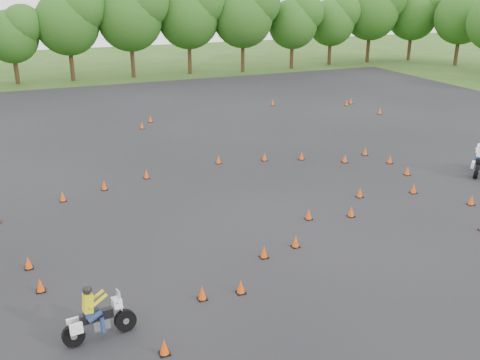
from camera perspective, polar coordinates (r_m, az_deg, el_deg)
The scene contains 6 objects.
ground at distance 21.24m, azimuth 4.14°, elevation -6.53°, with size 140.00×140.00×0.00m, color #2D5119.
asphalt_pad at distance 26.25m, azimuth -1.66°, elevation -1.03°, with size 62.00×62.00×0.00m, color black.
treeline at distance 54.13m, azimuth -8.15°, elevation 15.00°, with size 86.91×32.41×10.52m.
traffic_cones at distance 25.75m, azimuth -1.55°, elevation -0.93°, with size 36.14×32.69×0.45m.
rider_yellow at distance 15.99m, azimuth -14.81°, elevation -13.68°, with size 2.12×0.65×1.64m, color gold, non-canonical shape.
rider_white at distance 30.88m, azimuth 24.13°, elevation 2.30°, with size 2.42×0.74×1.87m, color white, non-canonical shape.
Camera 1 is at (-8.60, -16.87, 9.61)m, focal length 40.00 mm.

